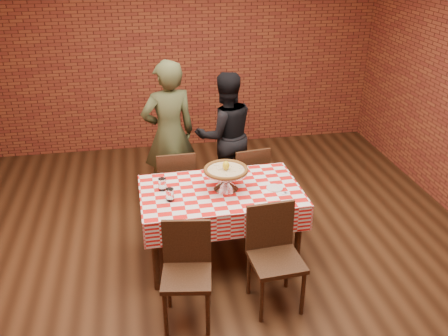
{
  "coord_description": "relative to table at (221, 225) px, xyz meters",
  "views": [
    {
      "loc": [
        -0.68,
        -3.79,
        2.94
      ],
      "look_at": [
        0.06,
        0.23,
        0.92
      ],
      "focal_mm": 38.99,
      "sensor_mm": 36.0,
      "label": 1
    }
  ],
  "objects": [
    {
      "name": "table",
      "position": [
        0.0,
        0.0,
        0.0
      ],
      "size": [
        1.49,
        0.91,
        0.75
      ],
      "primitive_type": "cube",
      "rotation": [
        0.0,
        0.0,
        0.02
      ],
      "color": "#432A18",
      "rests_on": "ground"
    },
    {
      "name": "back_wall",
      "position": [
        -0.0,
        2.88,
        1.08
      ],
      "size": [
        5.5,
        0.0,
        5.5
      ],
      "primitive_type": "plane",
      "rotation": [
        1.57,
        0.0,
        0.0
      ],
      "color": "maroon",
      "rests_on": "ground"
    },
    {
      "name": "chair_far_right",
      "position": [
        0.43,
        0.77,
        0.05
      ],
      "size": [
        0.43,
        0.43,
        0.86
      ],
      "primitive_type": null,
      "rotation": [
        0.0,
        0.0,
        3.27
      ],
      "color": "#432A18",
      "rests_on": "ground"
    },
    {
      "name": "condiment_caddy",
      "position": [
        0.08,
        0.31,
        0.45
      ],
      "size": [
        0.1,
        0.08,
        0.14
      ],
      "primitive_type": "cube",
      "rotation": [
        0.0,
        0.0,
        0.01
      ],
      "color": "silver",
      "rests_on": "tablecloth"
    },
    {
      "name": "side_plate",
      "position": [
        0.5,
        -0.07,
        0.39
      ],
      "size": [
        0.16,
        0.16,
        0.01
      ],
      "primitive_type": "cylinder",
      "rotation": [
        0.0,
        0.0,
        0.02
      ],
      "color": "white",
      "rests_on": "tablecloth"
    },
    {
      "name": "diner_black",
      "position": [
        0.29,
        1.33,
        0.38
      ],
      "size": [
        0.8,
        0.66,
        1.51
      ],
      "primitive_type": "imported",
      "rotation": [
        0.0,
        0.0,
        3.27
      ],
      "color": "black",
      "rests_on": "ground"
    },
    {
      "name": "pizza",
      "position": [
        0.05,
        0.02,
        0.57
      ],
      "size": [
        0.47,
        0.47,
        0.03
      ],
      "primitive_type": "cylinder",
      "rotation": [
        0.0,
        0.0,
        0.17
      ],
      "color": "beige",
      "rests_on": "pizza_stand"
    },
    {
      "name": "chair_near_left",
      "position": [
        -0.42,
        -0.82,
        0.06
      ],
      "size": [
        0.45,
        0.45,
        0.87
      ],
      "primitive_type": null,
      "rotation": [
        0.0,
        0.0,
        -0.16
      ],
      "color": "#432A18",
      "rests_on": "ground"
    },
    {
      "name": "lemon",
      "position": [
        0.05,
        0.02,
        0.62
      ],
      "size": [
        0.08,
        0.08,
        0.08
      ],
      "primitive_type": "ellipsoid",
      "rotation": [
        0.0,
        0.0,
        0.17
      ],
      "color": "yellow",
      "rests_on": "pizza"
    },
    {
      "name": "water_glass_right",
      "position": [
        -0.53,
        0.1,
        0.44
      ],
      "size": [
        0.07,
        0.07,
        0.12
      ],
      "primitive_type": "cylinder",
      "rotation": [
        0.0,
        0.0,
        0.02
      ],
      "color": "white",
      "rests_on": "tablecloth"
    },
    {
      "name": "tablecloth",
      "position": [
        0.0,
        0.0,
        0.26
      ],
      "size": [
        1.52,
        0.94,
        0.25
      ],
      "primitive_type": null,
      "rotation": [
        0.0,
        0.0,
        0.02
      ],
      "color": "red",
      "rests_on": "table"
    },
    {
      "name": "ground",
      "position": [
        -0.0,
        -0.12,
        -0.38
      ],
      "size": [
        6.0,
        6.0,
        0.0
      ],
      "primitive_type": "plane",
      "color": "black",
      "rests_on": "ground"
    },
    {
      "name": "water_glass_left",
      "position": [
        -0.48,
        -0.11,
        0.44
      ],
      "size": [
        0.07,
        0.07,
        0.12
      ],
      "primitive_type": "cylinder",
      "rotation": [
        0.0,
        0.0,
        0.02
      ],
      "color": "white",
      "rests_on": "tablecloth"
    },
    {
      "name": "chair_far_left",
      "position": [
        -0.36,
        0.77,
        0.06
      ],
      "size": [
        0.41,
        0.41,
        0.88
      ],
      "primitive_type": null,
      "rotation": [
        0.0,
        0.0,
        3.16
      ],
      "color": "#432A18",
      "rests_on": "ground"
    },
    {
      "name": "sweetener_packet_a",
      "position": [
        0.56,
        -0.18,
        0.39
      ],
      "size": [
        0.06,
        0.05,
        0.0
      ],
      "primitive_type": "cube",
      "rotation": [
        0.0,
        0.0,
        0.41
      ],
      "color": "white",
      "rests_on": "tablecloth"
    },
    {
      "name": "sweetener_packet_b",
      "position": [
        0.59,
        -0.16,
        0.39
      ],
      "size": [
        0.06,
        0.04,
        0.0
      ],
      "primitive_type": "cube",
      "rotation": [
        0.0,
        0.0,
        0.2
      ],
      "color": "white",
      "rests_on": "tablecloth"
    },
    {
      "name": "pizza_stand",
      "position": [
        0.05,
        0.02,
        0.48
      ],
      "size": [
        0.48,
        0.48,
        0.19
      ],
      "primitive_type": null,
      "rotation": [
        0.0,
        0.0,
        0.17
      ],
      "color": "silver",
      "rests_on": "tablecloth"
    },
    {
      "name": "chair_near_right",
      "position": [
        0.34,
        -0.75,
        0.08
      ],
      "size": [
        0.45,
        0.45,
        0.9
      ],
      "primitive_type": null,
      "rotation": [
        0.0,
        0.0,
        0.07
      ],
      "color": "#432A18",
      "rests_on": "ground"
    },
    {
      "name": "diner_olive",
      "position": [
        -0.38,
        1.21,
        0.48
      ],
      "size": [
        0.7,
        0.54,
        1.71
      ],
      "primitive_type": "imported",
      "rotation": [
        0.0,
        0.0,
        3.38
      ],
      "color": "#3F4627",
      "rests_on": "ground"
    }
  ]
}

